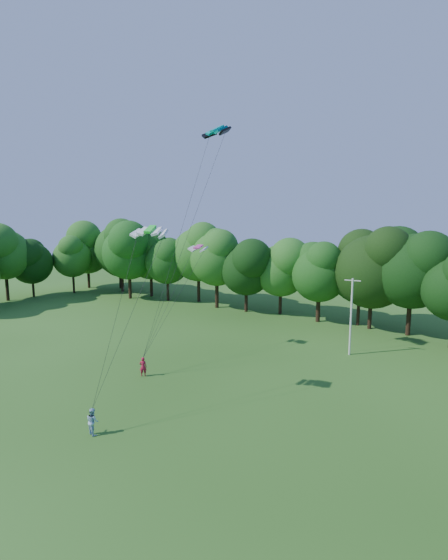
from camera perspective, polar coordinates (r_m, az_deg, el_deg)
The scene contains 9 objects.
ground at distance 26.36m, azimuth -20.09°, elevation -22.43°, with size 160.00×160.00×0.00m, color #234C14.
utility_pole at distance 42.61m, azimuth 16.26°, elevation -4.51°, with size 1.46×0.32×7.32m.
kite_flyer_left at distance 37.22m, azimuth -10.53°, elevation -11.07°, with size 0.59×0.39×1.62m, color #B41733.
kite_flyer_right at distance 29.08m, azimuth -16.79°, elevation -17.24°, with size 0.81×0.63×1.67m, color #A0C2DE.
kite_teal at distance 39.56m, azimuth -0.92°, elevation 19.16°, with size 3.03×1.94×0.71m.
kite_green at distance 30.09m, azimuth -9.64°, elevation 6.55°, with size 2.66×1.85×0.53m.
kite_pink at distance 41.55m, azimuth -3.38°, elevation 4.37°, with size 1.95×1.13×0.38m.
tree_back_west at distance 68.27m, azimuth -12.36°, elevation 4.29°, with size 8.88×8.88×12.91m.
tree_back_center at distance 52.03m, azimuth 18.89°, elevation 2.90°, with size 9.20×9.20×13.39m.
Camera 1 is at (19.16, -12.00, 13.56)m, focal length 28.00 mm.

